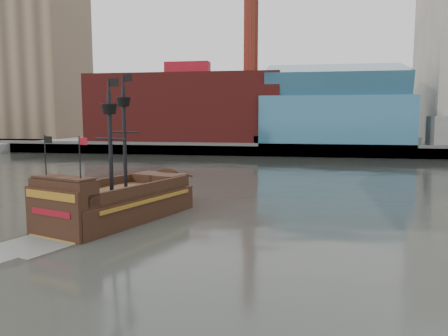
# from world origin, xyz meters

# --- Properties ---
(ground) EXTENTS (400.00, 400.00, 0.00)m
(ground) POSITION_xyz_m (0.00, 0.00, 0.00)
(ground) COLOR #292B26
(ground) RESTS_ON ground
(promenade_far) EXTENTS (220.00, 60.00, 2.00)m
(promenade_far) POSITION_xyz_m (0.00, 92.00, 1.00)
(promenade_far) COLOR slate
(promenade_far) RESTS_ON ground
(seawall) EXTENTS (220.00, 1.00, 2.60)m
(seawall) POSITION_xyz_m (0.00, 62.50, 1.30)
(seawall) COLOR #4C4C49
(seawall) RESTS_ON ground
(skyline) EXTENTS (149.00, 45.00, 62.00)m
(skyline) POSITION_xyz_m (5.21, 84.56, 24.55)
(skyline) COLOR #7A6549
(skyline) RESTS_ON promenade_far
(pirate_ship) EXTENTS (10.01, 17.01, 12.22)m
(pirate_ship) POSITION_xyz_m (-10.62, 6.98, 1.11)
(pirate_ship) COLOR black
(pirate_ship) RESTS_ON ground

